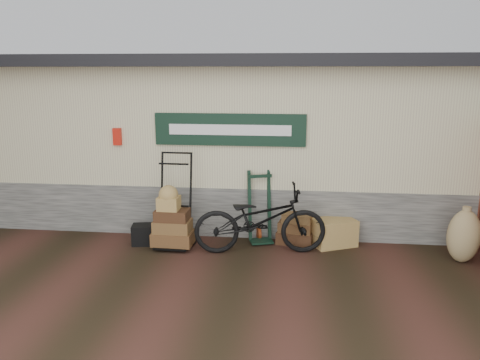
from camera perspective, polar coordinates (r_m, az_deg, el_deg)
name	(u,v)px	position (r m, az deg, el deg)	size (l,w,h in m)	color
ground	(241,259)	(7.57, 0.12, -9.61)	(80.00, 80.00, 0.00)	black
station_building	(255,136)	(9.79, 1.84, 5.44)	(14.40, 4.10, 3.20)	#4C4C47
porter_trolley	(175,199)	(8.00, -7.95, -2.33)	(0.81, 0.61, 1.62)	black
green_barrow	(260,207)	(8.14, 2.45, -3.29)	(0.45, 0.38, 1.25)	black
suitcase_stack	(295,228)	(8.20, 6.77, -5.84)	(0.61, 0.39, 0.54)	#3D2713
wicker_hamper	(334,232)	(8.23, 11.38, -6.28)	(0.70, 0.46, 0.46)	olive
black_trunk	(143,235)	(8.30, -11.79, -6.52)	(0.35, 0.30, 0.35)	black
bicycle	(260,216)	(7.63, 2.46, -4.42)	(2.16, 0.75, 1.25)	black
burlap_sack_left	(464,236)	(8.11, 25.62, -6.20)	(0.53, 0.44, 0.85)	olive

